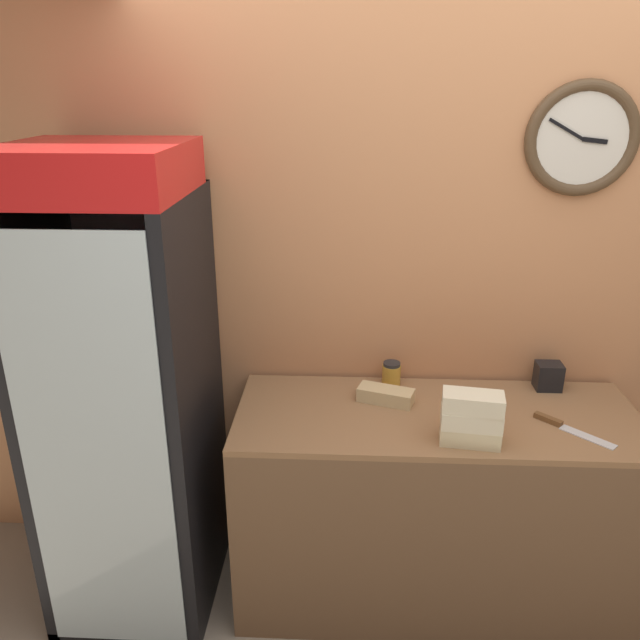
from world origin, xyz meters
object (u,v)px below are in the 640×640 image
(sandwich_stack_bottom, at_px, (470,434))
(chefs_knife, at_px, (562,426))
(sandwich_stack_middle, at_px, (471,418))
(sandwich_stack_top, at_px, (473,402))
(napkin_dispenser, at_px, (548,376))
(condiment_jar, at_px, (391,374))
(beverage_cooler, at_px, (127,370))
(sandwich_flat_left, at_px, (386,395))

(sandwich_stack_bottom, relative_size, chefs_knife, 0.90)
(sandwich_stack_middle, height_order, sandwich_stack_top, sandwich_stack_top)
(chefs_knife, bearing_deg, napkin_dispenser, 83.92)
(chefs_knife, bearing_deg, sandwich_stack_top, -161.69)
(sandwich_stack_top, bearing_deg, condiment_jar, 120.03)
(sandwich_stack_bottom, bearing_deg, condiment_jar, 120.03)
(sandwich_stack_middle, bearing_deg, beverage_cooler, 171.06)
(condiment_jar, bearing_deg, sandwich_stack_middle, -59.97)
(beverage_cooler, relative_size, chefs_knife, 7.65)
(beverage_cooler, height_order, chefs_knife, beverage_cooler)
(beverage_cooler, relative_size, condiment_jar, 18.40)
(sandwich_flat_left, height_order, chefs_knife, sandwich_flat_left)
(sandwich_stack_top, xyz_separation_m, sandwich_flat_left, (-0.30, 0.30, -0.14))
(sandwich_stack_bottom, bearing_deg, sandwich_stack_middle, 0.00)
(sandwich_stack_bottom, height_order, napkin_dispenser, napkin_dispenser)
(chefs_knife, height_order, napkin_dispenser, napkin_dispenser)
(sandwich_stack_middle, relative_size, chefs_knife, 0.90)
(sandwich_stack_top, xyz_separation_m, napkin_dispenser, (0.42, 0.46, -0.11))
(sandwich_stack_top, bearing_deg, napkin_dispenser, 47.62)
(sandwich_stack_top, height_order, sandwich_flat_left, sandwich_stack_top)
(sandwich_stack_bottom, distance_m, sandwich_stack_middle, 0.07)
(sandwich_stack_middle, distance_m, sandwich_stack_top, 0.07)
(beverage_cooler, distance_m, sandwich_stack_bottom, 1.38)
(condiment_jar, bearing_deg, chefs_knife, -27.30)
(sandwich_stack_middle, height_order, chefs_knife, sandwich_stack_middle)
(sandwich_stack_bottom, relative_size, sandwich_stack_top, 0.99)
(sandwich_stack_middle, xyz_separation_m, chefs_knife, (0.38, 0.13, -0.09))
(sandwich_stack_bottom, distance_m, condiment_jar, 0.53)
(sandwich_stack_middle, relative_size, sandwich_stack_top, 0.99)
(condiment_jar, distance_m, napkin_dispenser, 0.69)
(sandwich_stack_bottom, distance_m, sandwich_flat_left, 0.43)
(sandwich_stack_middle, xyz_separation_m, sandwich_flat_left, (-0.30, 0.30, -0.07))
(sandwich_stack_middle, xyz_separation_m, napkin_dispenser, (0.42, 0.46, -0.04))
(beverage_cooler, xyz_separation_m, chefs_knife, (1.74, -0.09, -0.16))
(sandwich_flat_left, relative_size, napkin_dispenser, 2.08)
(sandwich_stack_bottom, xyz_separation_m, sandwich_flat_left, (-0.30, 0.30, -0.00))
(sandwich_stack_top, height_order, napkin_dispenser, sandwich_stack_top)
(sandwich_flat_left, height_order, condiment_jar, condiment_jar)
(sandwich_stack_top, bearing_deg, sandwich_stack_bottom, 0.00)
(beverage_cooler, bearing_deg, sandwich_flat_left, 4.76)
(sandwich_stack_middle, bearing_deg, napkin_dispenser, 47.62)
(sandwich_stack_bottom, distance_m, sandwich_stack_top, 0.14)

